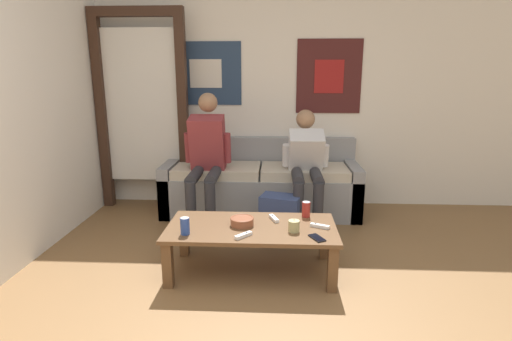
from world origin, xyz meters
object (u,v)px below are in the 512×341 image
at_px(game_controller_far_center, 320,226).
at_px(drink_can_blue, 185,226).
at_px(coffee_table, 252,233).
at_px(person_seated_adult, 206,155).
at_px(backpack, 280,218).
at_px(ceramic_bowl, 242,221).
at_px(cell_phone, 317,238).
at_px(drink_can_red, 306,209).
at_px(person_seated_teen, 306,163).
at_px(couch, 261,186).
at_px(game_controller_near_right, 243,235).
at_px(game_controller_near_left, 274,218).
at_px(pillar_candle, 294,226).

bearing_deg(game_controller_far_center, drink_can_blue, -170.03).
bearing_deg(coffee_table, person_seated_adult, 116.69).
bearing_deg(backpack, ceramic_bowl, -114.97).
relative_size(ceramic_bowl, cell_phone, 1.20).
height_order(person_seated_adult, cell_phone, person_seated_adult).
bearing_deg(drink_can_red, cell_phone, -83.84).
bearing_deg(cell_phone, drink_can_red, 96.16).
xyz_separation_m(person_seated_teen, game_controller_far_center, (0.03, -1.04, -0.25)).
height_order(couch, game_controller_far_center, couch).
distance_m(coffee_table, cell_phone, 0.52).
distance_m(coffee_table, drink_can_blue, 0.51).
bearing_deg(drink_can_red, person_seated_adult, 139.71).
relative_size(drink_can_blue, game_controller_near_right, 0.97).
relative_size(couch, game_controller_near_left, 14.18).
relative_size(backpack, ceramic_bowl, 2.24).
height_order(ceramic_bowl, drink_can_red, drink_can_red).
relative_size(person_seated_adult, person_seated_teen, 1.15).
bearing_deg(game_controller_near_left, cell_phone, -48.92).
distance_m(person_seated_adult, person_seated_teen, 0.99).
distance_m(ceramic_bowl, game_controller_far_center, 0.58).
bearing_deg(drink_can_red, couch, 109.52).
distance_m(person_seated_adult, game_controller_near_right, 1.34).
height_order(backpack, game_controller_near_left, backpack).
xyz_separation_m(backpack, ceramic_bowl, (-0.29, -0.63, 0.21)).
relative_size(ceramic_bowl, game_controller_near_left, 1.24).
bearing_deg(game_controller_near_right, pillar_candle, 18.24).
xyz_separation_m(coffee_table, cell_phone, (0.47, -0.21, 0.06)).
height_order(couch, person_seated_teen, person_seated_teen).
bearing_deg(coffee_table, drink_can_red, 27.94).
xyz_separation_m(game_controller_near_left, cell_phone, (0.30, -0.35, -0.01)).
bearing_deg(pillar_candle, game_controller_near_right, -161.76).
relative_size(drink_can_red, game_controller_far_center, 0.85).
height_order(backpack, cell_phone, backpack).
xyz_separation_m(backpack, game_controller_far_center, (0.29, -0.65, 0.19)).
xyz_separation_m(couch, drink_can_red, (0.41, -1.14, 0.14)).
bearing_deg(cell_phone, couch, 106.02).
xyz_separation_m(backpack, game_controller_near_left, (-0.06, -0.51, 0.19)).
height_order(drink_can_blue, cell_phone, drink_can_blue).
height_order(pillar_candle, drink_can_blue, drink_can_blue).
height_order(person_seated_teen, pillar_candle, person_seated_teen).
bearing_deg(couch, person_seated_teen, -36.22).
height_order(drink_can_blue, game_controller_near_right, drink_can_blue).
height_order(coffee_table, game_controller_near_left, game_controller_near_left).
xyz_separation_m(coffee_table, drink_can_red, (0.42, 0.22, 0.12)).
bearing_deg(cell_phone, backpack, 106.11).
relative_size(pillar_candle, cell_phone, 0.63).
distance_m(person_seated_teen, pillar_candle, 1.15).
xyz_separation_m(couch, cell_phone, (0.45, -1.58, 0.09)).
bearing_deg(cell_phone, pillar_candle, 142.32).
bearing_deg(backpack, cell_phone, -73.89).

